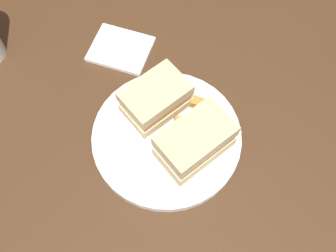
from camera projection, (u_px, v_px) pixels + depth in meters
The scene contains 9 objects.
ground_plane at pixel (169, 222), 1.35m from camera, with size 6.00×6.00×0.00m, color #333842.
dining_table at pixel (170, 191), 1.01m from camera, with size 1.16×0.86×0.76m, color #422816.
plate at pixel (165, 137), 0.65m from camera, with size 0.25×0.25×0.02m, color white.
sandwich_half_left at pixel (195, 142), 0.60m from camera, with size 0.12×0.14×0.07m.
sandwich_half_right at pixel (156, 99), 0.64m from camera, with size 0.12×0.13×0.06m.
potato_wedge_front at pixel (183, 129), 0.63m from camera, with size 0.04×0.02×0.02m, color #B77F33.
potato_wedge_middle at pixel (202, 104), 0.65m from camera, with size 0.05×0.02×0.02m, color #B77F33.
potato_wedge_back at pixel (186, 135), 0.63m from camera, with size 0.05×0.02×0.02m, color gold.
napkin at pixel (121, 49), 0.73m from camera, with size 0.11×0.09×0.01m, color white.
Camera 1 is at (0.09, -0.27, 1.36)m, focal length 41.10 mm.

